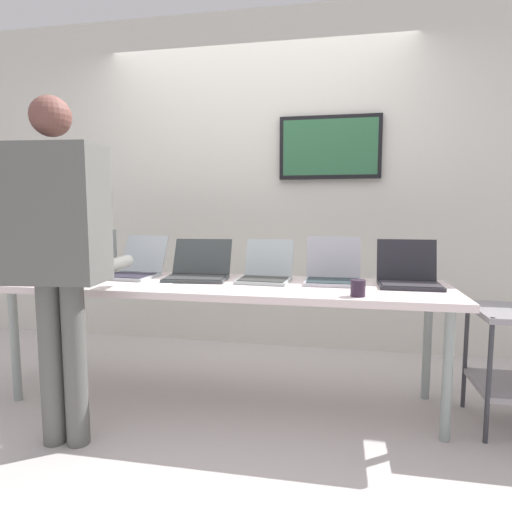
{
  "coord_description": "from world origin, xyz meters",
  "views": [
    {
      "loc": [
        0.68,
        -2.45,
        1.17
      ],
      "look_at": [
        0.17,
        0.19,
        0.87
      ],
      "focal_mm": 30.06,
      "sensor_mm": 36.0,
      "label": 1
    }
  ],
  "objects_px": {
    "coffee_mug": "(358,288)",
    "laptop_station_0": "(136,267)",
    "laptop_station_2": "(266,271)",
    "person": "(58,240)",
    "equipment_box": "(73,253)",
    "laptop_station_3": "(333,272)",
    "laptop_station_4": "(408,275)",
    "laptop_station_1": "(199,270)",
    "workbench": "(222,291)"
  },
  "relations": [
    {
      "from": "coffee_mug",
      "to": "person",
      "type": "bearing_deg",
      "value": -165.36
    },
    {
      "from": "equipment_box",
      "to": "laptop_station_1",
      "type": "relative_size",
      "value": 1.04
    },
    {
      "from": "equipment_box",
      "to": "laptop_station_4",
      "type": "distance_m",
      "value": 2.15
    },
    {
      "from": "workbench",
      "to": "laptop_station_3",
      "type": "bearing_deg",
      "value": 12.81
    },
    {
      "from": "laptop_station_3",
      "to": "person",
      "type": "xyz_separation_m",
      "value": [
        -1.29,
        -0.77,
        0.23
      ]
    },
    {
      "from": "workbench",
      "to": "laptop_station_2",
      "type": "xyz_separation_m",
      "value": [
        0.25,
        0.13,
        0.11
      ]
    },
    {
      "from": "person",
      "to": "coffee_mug",
      "type": "height_order",
      "value": "person"
    },
    {
      "from": "equipment_box",
      "to": "laptop_station_2",
      "type": "xyz_separation_m",
      "value": [
        1.31,
        -0.0,
        -0.09
      ]
    },
    {
      "from": "workbench",
      "to": "laptop_station_0",
      "type": "xyz_separation_m",
      "value": [
        -0.62,
        0.14,
        0.11
      ]
    },
    {
      "from": "laptop_station_0",
      "to": "laptop_station_2",
      "type": "height_order",
      "value": "laptop_station_0"
    },
    {
      "from": "laptop_station_0",
      "to": "laptop_station_4",
      "type": "relative_size",
      "value": 1.21
    },
    {
      "from": "equipment_box",
      "to": "coffee_mug",
      "type": "distance_m",
      "value": 1.89
    },
    {
      "from": "laptop_station_0",
      "to": "person",
      "type": "bearing_deg",
      "value": -90.99
    },
    {
      "from": "workbench",
      "to": "person",
      "type": "height_order",
      "value": "person"
    },
    {
      "from": "laptop_station_0",
      "to": "coffee_mug",
      "type": "height_order",
      "value": "laptop_station_0"
    },
    {
      "from": "laptop_station_3",
      "to": "coffee_mug",
      "type": "bearing_deg",
      "value": -71.97
    },
    {
      "from": "laptop_station_2",
      "to": "coffee_mug",
      "type": "height_order",
      "value": "laptop_station_2"
    },
    {
      "from": "laptop_station_3",
      "to": "laptop_station_4",
      "type": "height_order",
      "value": "laptop_station_3"
    },
    {
      "from": "laptop_station_2",
      "to": "coffee_mug",
      "type": "xyz_separation_m",
      "value": [
        0.54,
        -0.38,
        -0.01
      ]
    },
    {
      "from": "laptop_station_4",
      "to": "workbench",
      "type": "bearing_deg",
      "value": -173.69
    },
    {
      "from": "workbench",
      "to": "laptop_station_4",
      "type": "distance_m",
      "value": 1.1
    },
    {
      "from": "laptop_station_2",
      "to": "laptop_station_4",
      "type": "bearing_deg",
      "value": -0.75
    },
    {
      "from": "workbench",
      "to": "laptop_station_4",
      "type": "xyz_separation_m",
      "value": [
        1.08,
        0.12,
        0.11
      ]
    },
    {
      "from": "person",
      "to": "coffee_mug",
      "type": "relative_size",
      "value": 20.02
    },
    {
      "from": "laptop_station_0",
      "to": "laptop_station_2",
      "type": "xyz_separation_m",
      "value": [
        0.87,
        -0.01,
        -0.0
      ]
    },
    {
      "from": "equipment_box",
      "to": "coffee_mug",
      "type": "xyz_separation_m",
      "value": [
        1.85,
        -0.38,
        -0.11
      ]
    },
    {
      "from": "workbench",
      "to": "laptop_station_3",
      "type": "height_order",
      "value": "laptop_station_3"
    },
    {
      "from": "workbench",
      "to": "laptop_station_0",
      "type": "bearing_deg",
      "value": 167.49
    },
    {
      "from": "laptop_station_4",
      "to": "coffee_mug",
      "type": "xyz_separation_m",
      "value": [
        -0.3,
        -0.37,
        -0.02
      ]
    },
    {
      "from": "coffee_mug",
      "to": "laptop_station_4",
      "type": "bearing_deg",
      "value": 51.09
    },
    {
      "from": "laptop_station_2",
      "to": "person",
      "type": "height_order",
      "value": "person"
    },
    {
      "from": "workbench",
      "to": "equipment_box",
      "type": "relative_size",
      "value": 6.23
    },
    {
      "from": "laptop_station_1",
      "to": "laptop_station_4",
      "type": "distance_m",
      "value": 1.27
    },
    {
      "from": "laptop_station_1",
      "to": "laptop_station_2",
      "type": "height_order",
      "value": "laptop_station_2"
    },
    {
      "from": "workbench",
      "to": "laptop_station_3",
      "type": "relative_size",
      "value": 8.02
    },
    {
      "from": "laptop_station_1",
      "to": "person",
      "type": "bearing_deg",
      "value": -120.82
    },
    {
      "from": "coffee_mug",
      "to": "laptop_station_0",
      "type": "bearing_deg",
      "value": 164.59
    },
    {
      "from": "workbench",
      "to": "person",
      "type": "bearing_deg",
      "value": -135.66
    },
    {
      "from": "workbench",
      "to": "equipment_box",
      "type": "distance_m",
      "value": 1.09
    },
    {
      "from": "workbench",
      "to": "laptop_station_4",
      "type": "height_order",
      "value": "laptop_station_4"
    },
    {
      "from": "laptop_station_4",
      "to": "person",
      "type": "height_order",
      "value": "person"
    },
    {
      "from": "laptop_station_4",
      "to": "laptop_station_0",
      "type": "bearing_deg",
      "value": 179.39
    },
    {
      "from": "laptop_station_0",
      "to": "laptop_station_1",
      "type": "bearing_deg",
      "value": -0.99
    },
    {
      "from": "laptop_station_0",
      "to": "laptop_station_2",
      "type": "relative_size",
      "value": 1.18
    },
    {
      "from": "laptop_station_4",
      "to": "laptop_station_3",
      "type": "bearing_deg",
      "value": 176.11
    },
    {
      "from": "laptop_station_3",
      "to": "coffee_mug",
      "type": "height_order",
      "value": "laptop_station_3"
    },
    {
      "from": "workbench",
      "to": "coffee_mug",
      "type": "distance_m",
      "value": 0.83
    },
    {
      "from": "equipment_box",
      "to": "laptop_station_4",
      "type": "xyz_separation_m",
      "value": [
        2.15,
        -0.01,
        -0.09
      ]
    },
    {
      "from": "laptop_station_3",
      "to": "workbench",
      "type": "bearing_deg",
      "value": -167.19
    },
    {
      "from": "laptop_station_1",
      "to": "laptop_station_4",
      "type": "bearing_deg",
      "value": -0.48
    }
  ]
}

